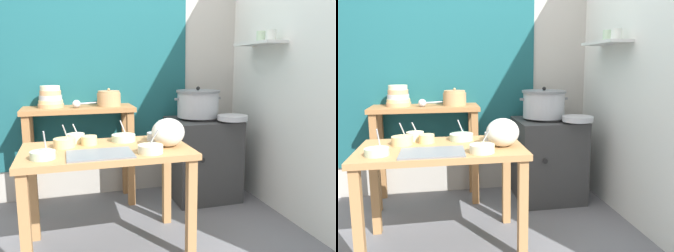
# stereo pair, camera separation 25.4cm
# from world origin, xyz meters

# --- Properties ---
(ground_plane) EXTENTS (9.00, 9.00, 0.00)m
(ground_plane) POSITION_xyz_m (0.00, 0.00, 0.00)
(ground_plane) COLOR slate
(wall_back) EXTENTS (4.40, 0.12, 2.60)m
(wall_back) POSITION_xyz_m (0.08, 1.10, 1.30)
(wall_back) COLOR #B2ADA3
(wall_back) RESTS_ON ground
(wall_right) EXTENTS (0.30, 3.20, 2.60)m
(wall_right) POSITION_xyz_m (1.40, 0.20, 1.30)
(wall_right) COLOR silver
(wall_right) RESTS_ON ground
(prep_table) EXTENTS (1.10, 0.66, 0.72)m
(prep_table) POSITION_xyz_m (-0.13, -0.04, 0.61)
(prep_table) COLOR #B27F4C
(prep_table) RESTS_ON ground
(back_shelf_table) EXTENTS (0.96, 0.40, 0.90)m
(back_shelf_table) POSITION_xyz_m (-0.27, 0.83, 0.68)
(back_shelf_table) COLOR #9E6B3D
(back_shelf_table) RESTS_ON ground
(stove_block) EXTENTS (0.60, 0.61, 0.78)m
(stove_block) POSITION_xyz_m (0.86, 0.70, 0.38)
(stove_block) COLOR #383838
(stove_block) RESTS_ON ground
(steamer_pot) EXTENTS (0.46, 0.41, 0.29)m
(steamer_pot) POSITION_xyz_m (0.82, 0.72, 0.91)
(steamer_pot) COLOR #B7BABF
(steamer_pot) RESTS_ON stove_block
(clay_pot) EXTENTS (0.21, 0.21, 0.16)m
(clay_pot) POSITION_xyz_m (-0.00, 0.83, 0.97)
(clay_pot) COLOR tan
(clay_pot) RESTS_ON back_shelf_table
(bowl_stack_enamel) EXTENTS (0.22, 0.22, 0.19)m
(bowl_stack_enamel) POSITION_xyz_m (-0.50, 0.86, 0.98)
(bowl_stack_enamel) COLOR tan
(bowl_stack_enamel) RESTS_ON back_shelf_table
(ladle) EXTENTS (0.25, 0.13, 0.07)m
(ladle) POSITION_xyz_m (-0.28, 0.76, 0.94)
(ladle) COLOR #B7BABF
(ladle) RESTS_ON back_shelf_table
(serving_tray) EXTENTS (0.40, 0.28, 0.01)m
(serving_tray) POSITION_xyz_m (-0.19, -0.21, 0.72)
(serving_tray) COLOR slate
(serving_tray) RESTS_ON prep_table
(plastic_bag) EXTENTS (0.23, 0.20, 0.19)m
(plastic_bag) POSITION_xyz_m (0.27, -0.11, 0.82)
(plastic_bag) COLOR silver
(plastic_bag) RESTS_ON prep_table
(wide_pan) EXTENTS (0.27, 0.27, 0.04)m
(wide_pan) POSITION_xyz_m (1.05, 0.45, 0.80)
(wide_pan) COLOR #B7BABF
(wide_pan) RESTS_ON stove_block
(prep_bowl_0) EXTENTS (0.17, 0.17, 0.16)m
(prep_bowl_0) POSITION_xyz_m (0.01, 0.14, 0.75)
(prep_bowl_0) COLOR #B7D1AD
(prep_bowl_0) RESTS_ON prep_table
(prep_bowl_1) EXTENTS (0.14, 0.14, 0.16)m
(prep_bowl_1) POSITION_xyz_m (-0.40, 0.06, 0.75)
(prep_bowl_1) COLOR #E5C684
(prep_bowl_1) RESTS_ON prep_table
(prep_bowl_2) EXTENTS (0.12, 0.12, 0.15)m
(prep_bowl_2) POSITION_xyz_m (0.24, 0.10, 0.75)
(prep_bowl_2) COLOR #B7BABF
(prep_bowl_2) RESTS_ON prep_table
(prep_bowl_3) EXTENTS (0.11, 0.11, 0.06)m
(prep_bowl_3) POSITION_xyz_m (-0.23, 0.09, 0.75)
(prep_bowl_3) COLOR #E5C684
(prep_bowl_3) RESTS_ON prep_table
(prep_bowl_4) EXTENTS (0.16, 0.16, 0.15)m
(prep_bowl_4) POSITION_xyz_m (0.12, -0.25, 0.75)
(prep_bowl_4) COLOR beige
(prep_bowl_4) RESTS_ON prep_table
(prep_bowl_5) EXTENTS (0.15, 0.15, 0.17)m
(prep_bowl_5) POSITION_xyz_m (-0.52, -0.20, 0.75)
(prep_bowl_5) COLOR #B7D1AD
(prep_bowl_5) RESTS_ON prep_table
(prep_bowl_6) EXTENTS (0.12, 0.12, 0.14)m
(prep_bowl_6) POSITION_xyz_m (-0.32, 0.19, 0.75)
(prep_bowl_6) COLOR beige
(prep_bowl_6) RESTS_ON prep_table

